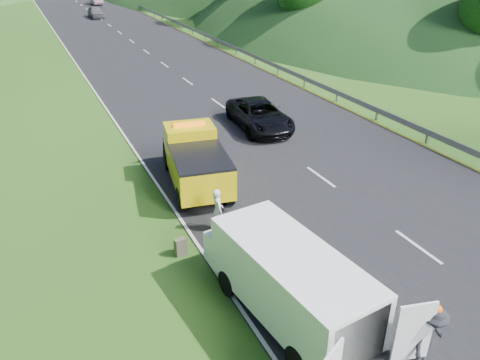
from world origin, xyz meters
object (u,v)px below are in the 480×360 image
suitcase (181,247)px  passing_suv (259,128)px  white_van (287,279)px  woman (218,230)px  child (283,253)px  tow_truck (195,159)px

suitcase → passing_suv: 12.54m
white_van → suitcase: 4.47m
woman → suitcase: bearing=124.0°
woman → child: woman is taller
tow_truck → woman: size_ratio=3.60×
woman → passing_suv: 10.80m
child → passing_suv: bearing=100.7°
child → passing_suv: passing_suv is taller
tow_truck → passing_suv: size_ratio=1.10×
tow_truck → woman: bearing=-88.7°
tow_truck → passing_suv: 7.71m
woman → passing_suv: (6.24, 8.82, 0.00)m
child → tow_truck: bearing=132.7°
tow_truck → child: tow_truck is taller
white_van → passing_suv: 15.08m
tow_truck → suitcase: tow_truck is taller
white_van → child: 3.24m
white_van → passing_suv: (6.21, 13.68, -1.29)m
woman → passing_suv: bearing=-27.9°
suitcase → passing_suv: passing_suv is taller
white_van → child: size_ratio=7.46×
child → suitcase: size_ratio=1.40×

